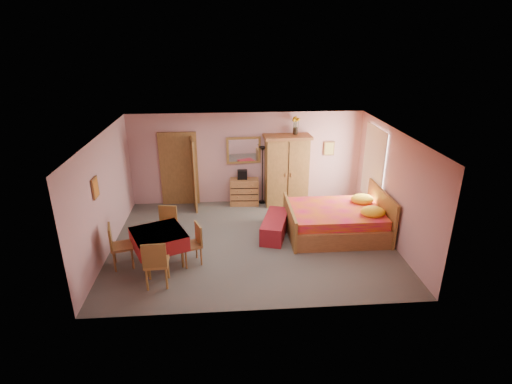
{
  "coord_description": "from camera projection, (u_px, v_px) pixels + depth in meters",
  "views": [
    {
      "loc": [
        -0.56,
        -8.31,
        4.6
      ],
      "look_at": [
        0.1,
        0.3,
        1.15
      ],
      "focal_mm": 28.0,
      "sensor_mm": 36.0,
      "label": 1
    }
  ],
  "objects": [
    {
      "name": "stereo",
      "position": [
        242.0,
        175.0,
        11.24
      ],
      "size": [
        0.27,
        0.2,
        0.25
      ],
      "primitive_type": "cube",
      "rotation": [
        0.0,
        0.0,
        -0.02
      ],
      "color": "black",
      "rests_on": "chest_of_drawers"
    },
    {
      "name": "chair_west",
      "position": [
        122.0,
        246.0,
        8.3
      ],
      "size": [
        0.53,
        0.53,
        0.97
      ],
      "primitive_type": "cube",
      "rotation": [
        0.0,
        0.0,
        -1.32
      ],
      "color": "#9D6435",
      "rests_on": "floor"
    },
    {
      "name": "wall_back",
      "position": [
        247.0,
        158.0,
        11.27
      ],
      "size": [
        6.5,
        0.1,
        2.6
      ],
      "primitive_type": "cube",
      "color": "#C79091",
      "rests_on": "floor"
    },
    {
      "name": "dining_table",
      "position": [
        160.0,
        248.0,
        8.43
      ],
      "size": [
        1.35,
        1.35,
        0.75
      ],
      "primitive_type": "cube",
      "rotation": [
        0.0,
        0.0,
        0.42
      ],
      "color": "maroon",
      "rests_on": "floor"
    },
    {
      "name": "picture_left",
      "position": [
        95.0,
        188.0,
        8.02
      ],
      "size": [
        0.04,
        0.32,
        0.42
      ],
      "primitive_type": "cube",
      "color": "orange",
      "rests_on": "wall_left"
    },
    {
      "name": "chair_north",
      "position": [
        167.0,
        228.0,
        9.11
      ],
      "size": [
        0.48,
        0.48,
        0.93
      ],
      "primitive_type": "cube",
      "rotation": [
        0.0,
        0.0,
        2.99
      ],
      "color": "#9F6736",
      "rests_on": "floor"
    },
    {
      "name": "floor_lamp",
      "position": [
        262.0,
        175.0,
        11.33
      ],
      "size": [
        0.25,
        0.25,
        1.67
      ],
      "primitive_type": "cube",
      "rotation": [
        0.0,
        0.0,
        -0.19
      ],
      "color": "black",
      "rests_on": "floor"
    },
    {
      "name": "ceiling",
      "position": [
        252.0,
        134.0,
        8.47
      ],
      "size": [
        6.5,
        6.5,
        0.0
      ],
      "primitive_type": "plane",
      "rotation": [
        3.14,
        0.0,
        0.0
      ],
      "color": "brown",
      "rests_on": "wall_back"
    },
    {
      "name": "doorway",
      "position": [
        179.0,
        170.0,
        11.21
      ],
      "size": [
        1.06,
        0.12,
        2.15
      ],
      "primitive_type": "cube",
      "color": "#9E6B35",
      "rests_on": "floor"
    },
    {
      "name": "wardrobe",
      "position": [
        286.0,
        171.0,
        11.19
      ],
      "size": [
        1.32,
        0.73,
        2.02
      ],
      "primitive_type": "cube",
      "rotation": [
        0.0,
        0.0,
        0.05
      ],
      "color": "#A57437",
      "rests_on": "floor"
    },
    {
      "name": "wall_mirror",
      "position": [
        244.0,
        150.0,
        11.15
      ],
      "size": [
        0.96,
        0.11,
        0.76
      ],
      "primitive_type": "cube",
      "rotation": [
        0.0,
        0.0,
        0.06
      ],
      "color": "silver",
      "rests_on": "wall_back"
    },
    {
      "name": "picture_back",
      "position": [
        329.0,
        148.0,
        11.32
      ],
      "size": [
        0.3,
        0.04,
        0.4
      ],
      "primitive_type": "cube",
      "color": "#D8BF59",
      "rests_on": "wall_back"
    },
    {
      "name": "floor",
      "position": [
        253.0,
        242.0,
        9.44
      ],
      "size": [
        6.5,
        6.5,
        0.0
      ],
      "primitive_type": "plane",
      "color": "#646058",
      "rests_on": "ground"
    },
    {
      "name": "wall_front",
      "position": [
        263.0,
        246.0,
        6.64
      ],
      "size": [
        6.5,
        0.1,
        2.6
      ],
      "primitive_type": "cube",
      "color": "#C79091",
      "rests_on": "floor"
    },
    {
      "name": "wall_left",
      "position": [
        105.0,
        195.0,
        8.73
      ],
      "size": [
        0.1,
        5.0,
        2.6
      ],
      "primitive_type": "cube",
      "color": "#C79091",
      "rests_on": "floor"
    },
    {
      "name": "sunflower_vase",
      "position": [
        296.0,
        125.0,
        10.85
      ],
      "size": [
        0.2,
        0.2,
        0.49
      ],
      "primitive_type": "cube",
      "rotation": [
        0.0,
        0.0,
        0.02
      ],
      "color": "gold",
      "rests_on": "wardrobe"
    },
    {
      "name": "bench",
      "position": [
        275.0,
        226.0,
        9.7
      ],
      "size": [
        0.87,
        1.46,
        0.46
      ],
      "primitive_type": "cube",
      "rotation": [
        0.0,
        0.0,
        -0.28
      ],
      "color": "maroon",
      "rests_on": "floor"
    },
    {
      "name": "chest_of_drawers",
      "position": [
        244.0,
        192.0,
        11.38
      ],
      "size": [
        0.82,
        0.44,
        0.76
      ],
      "primitive_type": "cube",
      "rotation": [
        0.0,
        0.0,
        -0.05
      ],
      "color": "#AE6D3A",
      "rests_on": "floor"
    },
    {
      "name": "window",
      "position": [
        374.0,
        165.0,
        10.24
      ],
      "size": [
        0.08,
        1.4,
        1.95
      ],
      "primitive_type": "cube",
      "color": "white",
      "rests_on": "wall_right"
    },
    {
      "name": "chair_south",
      "position": [
        156.0,
        262.0,
        7.67
      ],
      "size": [
        0.48,
        0.48,
        1.0
      ],
      "primitive_type": "cube",
      "rotation": [
        0.0,
        0.0,
        0.05
      ],
      "color": "#AC7D3A",
      "rests_on": "floor"
    },
    {
      "name": "bed",
      "position": [
        336.0,
        213.0,
        9.64
      ],
      "size": [
        2.36,
        1.86,
        1.09
      ],
      "primitive_type": "cube",
      "rotation": [
        0.0,
        0.0,
        -0.0
      ],
      "color": "#CC134B",
      "rests_on": "floor"
    },
    {
      "name": "chair_east",
      "position": [
        191.0,
        245.0,
        8.41
      ],
      "size": [
        0.52,
        0.52,
        0.89
      ],
      "primitive_type": "cube",
      "rotation": [
        0.0,
        0.0,
        1.94
      ],
      "color": "#9A6334",
      "rests_on": "floor"
    },
    {
      "name": "wall_right",
      "position": [
        393.0,
        187.0,
        9.19
      ],
      "size": [
        0.1,
        5.0,
        2.6
      ],
      "primitive_type": "cube",
      "color": "#C79091",
      "rests_on": "floor"
    }
  ]
}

